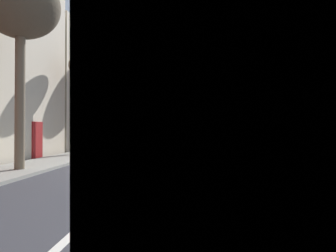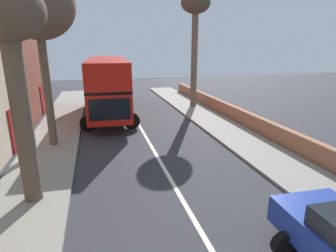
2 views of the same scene
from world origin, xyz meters
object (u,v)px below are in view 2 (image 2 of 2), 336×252
at_px(double_decker_bus, 108,84).
at_px(street_tree_left_4, 37,7).
at_px(street_tree_right_3, 195,14).
at_px(street_tree_left_2, 9,33).

relative_size(double_decker_bus, street_tree_left_4, 1.30).
bearing_deg(street_tree_right_3, street_tree_left_2, -128.58).
bearing_deg(street_tree_left_2, double_decker_bus, 74.74).
bearing_deg(double_decker_bus, street_tree_right_3, 11.46).
xyz_separation_m(street_tree_right_3, street_tree_left_4, (-10.01, -7.06, -0.70)).
xyz_separation_m(street_tree_left_2, street_tree_right_3, (9.93, 12.45, 2.03)).
xyz_separation_m(double_decker_bus, street_tree_left_2, (-3.01, -11.05, 2.90)).
relative_size(double_decker_bus, street_tree_right_3, 1.20).
xyz_separation_m(double_decker_bus, street_tree_right_3, (6.92, 1.40, 4.93)).
distance_m(street_tree_right_3, street_tree_left_4, 12.26).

